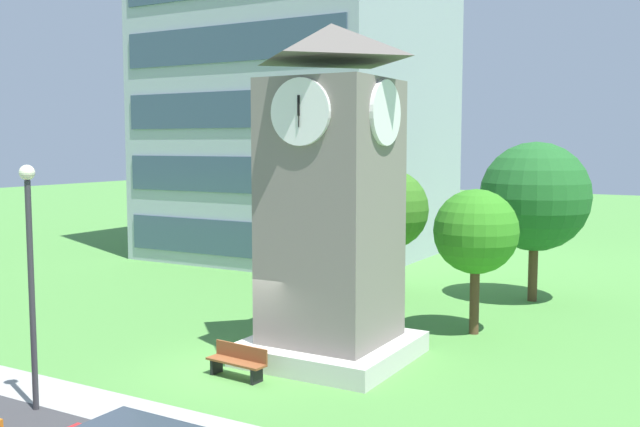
{
  "coord_description": "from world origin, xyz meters",
  "views": [
    {
      "loc": [
        11.91,
        -15.96,
        6.31
      ],
      "look_at": [
        0.94,
        3.17,
        4.18
      ],
      "focal_mm": 40.35,
      "sensor_mm": 36.0,
      "label": 1
    }
  ],
  "objects_px": {
    "tree_streetside": "(389,210)",
    "street_lamp": "(30,259)",
    "tree_by_building": "(535,197)",
    "tree_near_tower": "(476,232)",
    "park_bench": "(238,361)",
    "clock_tower": "(331,213)"
  },
  "relations": [
    {
      "from": "clock_tower",
      "to": "park_bench",
      "type": "relative_size",
      "value": 5.29
    },
    {
      "from": "tree_streetside",
      "to": "tree_near_tower",
      "type": "bearing_deg",
      "value": -39.63
    },
    {
      "from": "street_lamp",
      "to": "clock_tower",
      "type": "bearing_deg",
      "value": 59.79
    },
    {
      "from": "street_lamp",
      "to": "tree_near_tower",
      "type": "bearing_deg",
      "value": 59.85
    },
    {
      "from": "park_bench",
      "to": "street_lamp",
      "type": "height_order",
      "value": "street_lamp"
    },
    {
      "from": "street_lamp",
      "to": "tree_streetside",
      "type": "xyz_separation_m",
      "value": [
        1.91,
        16.05,
        -0.02
      ]
    },
    {
      "from": "tree_by_building",
      "to": "tree_streetside",
      "type": "height_order",
      "value": "tree_by_building"
    },
    {
      "from": "street_lamp",
      "to": "tree_by_building",
      "type": "xyz_separation_m",
      "value": [
        7.38,
        18.0,
        0.6
      ]
    },
    {
      "from": "park_bench",
      "to": "tree_near_tower",
      "type": "distance_m",
      "value": 9.15
    },
    {
      "from": "park_bench",
      "to": "tree_streetside",
      "type": "distance_m",
      "value": 12.19
    },
    {
      "from": "tree_near_tower",
      "to": "tree_streetside",
      "type": "height_order",
      "value": "tree_streetside"
    },
    {
      "from": "clock_tower",
      "to": "tree_by_building",
      "type": "xyz_separation_m",
      "value": [
        3.26,
        10.91,
        -0.1
      ]
    },
    {
      "from": "tree_by_building",
      "to": "tree_streetside",
      "type": "relative_size",
      "value": 1.22
    },
    {
      "from": "clock_tower",
      "to": "park_bench",
      "type": "bearing_deg",
      "value": -115.82
    },
    {
      "from": "street_lamp",
      "to": "tree_streetside",
      "type": "distance_m",
      "value": 16.16
    },
    {
      "from": "street_lamp",
      "to": "tree_streetside",
      "type": "bearing_deg",
      "value": 83.21
    },
    {
      "from": "tree_by_building",
      "to": "tree_near_tower",
      "type": "distance_m",
      "value": 6.16
    },
    {
      "from": "tree_streetside",
      "to": "street_lamp",
      "type": "bearing_deg",
      "value": -96.79
    },
    {
      "from": "street_lamp",
      "to": "tree_by_building",
      "type": "bearing_deg",
      "value": 67.69
    },
    {
      "from": "clock_tower",
      "to": "tree_streetside",
      "type": "height_order",
      "value": "clock_tower"
    },
    {
      "from": "street_lamp",
      "to": "tree_near_tower",
      "type": "relative_size",
      "value": 1.2
    },
    {
      "from": "park_bench",
      "to": "tree_near_tower",
      "type": "relative_size",
      "value": 0.38
    }
  ]
}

